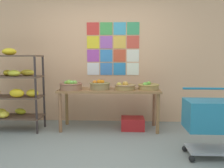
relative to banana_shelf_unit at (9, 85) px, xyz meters
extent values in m
plane|color=gray|center=(1.61, -1.16, -0.82)|extent=(9.63, 9.63, 0.00)
cube|color=tan|center=(1.61, 0.69, 0.64)|extent=(5.18, 0.06, 2.92)
cube|color=red|center=(1.41, 0.66, 1.04)|extent=(0.24, 0.01, 0.24)
cube|color=green|center=(1.67, 0.66, 1.04)|extent=(0.24, 0.01, 0.24)
cube|color=#419EBA|center=(1.94, 0.66, 1.04)|extent=(0.24, 0.01, 0.24)
cube|color=#3B975D|center=(2.20, 0.66, 1.04)|extent=(0.24, 0.01, 0.24)
cube|color=yellow|center=(1.41, 0.66, 0.78)|extent=(0.24, 0.01, 0.24)
cube|color=#A055AD|center=(1.67, 0.66, 0.78)|extent=(0.24, 0.01, 0.24)
cube|color=gold|center=(1.94, 0.66, 0.78)|extent=(0.24, 0.01, 0.24)
cube|color=#D14937|center=(2.20, 0.66, 0.78)|extent=(0.24, 0.01, 0.24)
cube|color=#A744A4|center=(1.41, 0.66, 0.52)|extent=(0.24, 0.01, 0.24)
cube|color=#3880C1|center=(1.67, 0.66, 0.52)|extent=(0.24, 0.01, 0.24)
cube|color=#C94B2E|center=(1.94, 0.66, 0.52)|extent=(0.24, 0.01, 0.24)
cube|color=silver|center=(2.20, 0.66, 0.52)|extent=(0.24, 0.01, 0.24)
cube|color=silver|center=(1.41, 0.66, 0.25)|extent=(0.24, 0.01, 0.24)
cube|color=#3C79BF|center=(1.67, 0.66, 0.25)|extent=(0.24, 0.01, 0.24)
cube|color=teal|center=(1.94, 0.66, 0.25)|extent=(0.24, 0.01, 0.24)
cube|color=white|center=(2.20, 0.66, 0.25)|extent=(0.24, 0.01, 0.24)
cylinder|color=#312726|center=(0.55, -0.19, -0.15)|extent=(0.04, 0.04, 1.33)
cylinder|color=#312726|center=(0.55, 0.20, -0.15)|extent=(0.04, 0.04, 1.33)
cube|color=brown|center=(0.04, 0.01, -0.58)|extent=(1.07, 0.42, 0.03)
ellipsoid|color=yellow|center=(-0.05, -0.11, -0.51)|extent=(0.14, 0.21, 0.11)
ellipsoid|color=gold|center=(-0.08, -0.11, -0.51)|extent=(0.24, 0.19, 0.11)
ellipsoid|color=yellow|center=(-0.19, 0.00, -0.50)|extent=(0.27, 0.27, 0.14)
ellipsoid|color=yellow|center=(0.12, 0.15, -0.51)|extent=(0.29, 0.23, 0.11)
cube|color=brown|center=(0.04, 0.01, -0.22)|extent=(1.07, 0.42, 0.02)
ellipsoid|color=yellow|center=(0.43, -0.04, -0.14)|extent=(0.29, 0.26, 0.13)
ellipsoid|color=yellow|center=(0.19, -0.12, -0.13)|extent=(0.27, 0.17, 0.15)
cube|color=brown|center=(0.04, 0.01, 0.14)|extent=(1.07, 0.42, 0.02)
ellipsoid|color=yellow|center=(0.31, 0.08, 0.21)|extent=(0.28, 0.15, 0.11)
ellipsoid|color=yellow|center=(-0.07, 0.09, 0.21)|extent=(0.23, 0.32, 0.10)
ellipsoid|color=yellow|center=(0.14, -0.07, 0.21)|extent=(0.30, 0.24, 0.11)
cube|color=brown|center=(0.04, 0.01, 0.50)|extent=(1.07, 0.42, 0.02)
ellipsoid|color=yellow|center=(0.03, 0.02, 0.58)|extent=(0.27, 0.32, 0.12)
cube|color=#96653B|center=(1.76, 0.15, -0.11)|extent=(1.79, 0.58, 0.04)
cylinder|color=#93623F|center=(0.93, -0.08, -0.47)|extent=(0.06, 0.06, 0.69)
cylinder|color=olive|center=(2.60, -0.08, -0.47)|extent=(0.06, 0.06, 0.69)
cylinder|color=olive|center=(0.93, 0.38, -0.47)|extent=(0.06, 0.06, 0.69)
cylinder|color=#98613F|center=(2.60, 0.38, -0.47)|extent=(0.06, 0.06, 0.69)
cylinder|color=olive|center=(1.60, 0.10, -0.03)|extent=(0.34, 0.34, 0.11)
torus|color=olive|center=(1.60, 0.10, 0.03)|extent=(0.37, 0.37, 0.03)
sphere|color=orange|center=(1.50, 0.16, 0.03)|extent=(0.08, 0.08, 0.08)
sphere|color=orange|center=(1.64, 0.18, 0.04)|extent=(0.08, 0.08, 0.08)
sphere|color=orange|center=(1.58, 0.17, 0.05)|extent=(0.08, 0.08, 0.08)
cylinder|color=#946448|center=(1.09, 0.05, -0.03)|extent=(0.38, 0.38, 0.11)
torus|color=#975E48|center=(1.09, 0.05, 0.02)|extent=(0.40, 0.40, 0.02)
sphere|color=#7EB336|center=(1.06, 0.02, 0.05)|extent=(0.09, 0.09, 0.09)
sphere|color=#75BE4A|center=(1.11, 0.02, 0.04)|extent=(0.08, 0.08, 0.08)
sphere|color=#73C037|center=(1.07, 0.15, 0.03)|extent=(0.08, 0.08, 0.08)
sphere|color=#7BAE34|center=(1.08, 0.16, 0.03)|extent=(0.07, 0.07, 0.07)
sphere|color=#6FBA3E|center=(1.01, 0.06, 0.03)|extent=(0.08, 0.08, 0.08)
sphere|color=#75AC41|center=(1.16, 0.06, 0.03)|extent=(0.09, 0.09, 0.09)
cylinder|color=#9E7C44|center=(2.04, 0.07, -0.04)|extent=(0.34, 0.34, 0.09)
torus|color=#9F774B|center=(2.04, 0.07, 0.00)|extent=(0.37, 0.37, 0.03)
sphere|color=gold|center=(2.04, 0.13, 0.01)|extent=(0.09, 0.09, 0.09)
sphere|color=gold|center=(1.94, 0.06, 0.01)|extent=(0.08, 0.08, 0.08)
sphere|color=gold|center=(2.06, 0.07, 0.02)|extent=(0.09, 0.09, 0.09)
cylinder|color=#A38347|center=(2.46, 0.13, -0.04)|extent=(0.36, 0.36, 0.09)
torus|color=#A88942|center=(2.46, 0.13, 0.00)|extent=(0.38, 0.38, 0.02)
sphere|color=#7EAB3C|center=(2.48, 0.24, 0.02)|extent=(0.07, 0.07, 0.07)
sphere|color=#68B749|center=(2.40, 0.05, 0.02)|extent=(0.08, 0.08, 0.08)
sphere|color=#72B43D|center=(2.39, 0.03, 0.01)|extent=(0.09, 0.09, 0.09)
sphere|color=#6CB537|center=(2.46, 0.15, 0.02)|extent=(0.07, 0.07, 0.07)
cube|color=#B31E1F|center=(2.19, 0.14, -0.71)|extent=(0.41, 0.34, 0.21)
sphere|color=black|center=(2.87, -1.14, -0.78)|extent=(0.08, 0.08, 0.08)
sphere|color=black|center=(2.87, -0.82, -0.78)|extent=(0.08, 0.08, 0.08)
sphere|color=black|center=(3.37, -0.82, -0.78)|extent=(0.08, 0.08, 0.08)
cube|color=#A5A8AD|center=(3.12, -0.98, -0.72)|extent=(0.53, 0.34, 0.03)
cube|color=teal|center=(3.12, -0.98, -0.26)|extent=(0.61, 0.42, 0.38)
cylinder|color=teal|center=(3.12, -0.74, 0.05)|extent=(0.58, 0.03, 0.03)
camera|label=1|loc=(2.00, -3.89, 0.47)|focal=36.55mm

